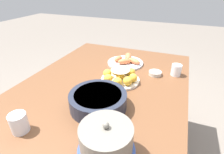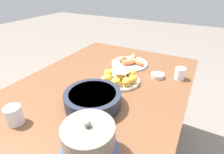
{
  "view_description": "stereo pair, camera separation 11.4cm",
  "coord_description": "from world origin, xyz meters",
  "px_view_note": "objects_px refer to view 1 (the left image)",
  "views": [
    {
      "loc": [
        0.9,
        0.41,
        1.36
      ],
      "look_at": [
        -0.04,
        0.04,
        0.81
      ],
      "focal_mm": 28.0,
      "sensor_mm": 36.0,
      "label": 1
    },
    {
      "loc": [
        0.85,
        0.52,
        1.36
      ],
      "look_at": [
        -0.04,
        0.04,
        0.81
      ],
      "focal_mm": 28.0,
      "sensor_mm": 36.0,
      "label": 2
    }
  ],
  "objects_px": {
    "sauce_bowl": "(155,73)",
    "cup_near": "(19,123)",
    "dining_table": "(104,95)",
    "seafood_platter": "(126,61)",
    "warming_pot": "(106,143)",
    "serving_bowl": "(98,100)",
    "cup_far": "(176,70)",
    "cake_plate": "(120,76)"
  },
  "relations": [
    {
      "from": "cup_near",
      "to": "cup_far",
      "type": "distance_m",
      "value": 1.01
    },
    {
      "from": "cup_far",
      "to": "warming_pot",
      "type": "xyz_separation_m",
      "value": [
        0.79,
        -0.2,
        0.03
      ]
    },
    {
      "from": "cake_plate",
      "to": "serving_bowl",
      "type": "height_order",
      "value": "cake_plate"
    },
    {
      "from": "serving_bowl",
      "to": "cake_plate",
      "type": "bearing_deg",
      "value": 176.16
    },
    {
      "from": "dining_table",
      "to": "seafood_platter",
      "type": "relative_size",
      "value": 4.97
    },
    {
      "from": "cake_plate",
      "to": "sauce_bowl",
      "type": "height_order",
      "value": "cake_plate"
    },
    {
      "from": "cake_plate",
      "to": "cup_far",
      "type": "xyz_separation_m",
      "value": [
        -0.23,
        0.34,
        0.0
      ]
    },
    {
      "from": "seafood_platter",
      "to": "warming_pot",
      "type": "xyz_separation_m",
      "value": [
        0.85,
        0.19,
        0.05
      ]
    },
    {
      "from": "serving_bowl",
      "to": "seafood_platter",
      "type": "height_order",
      "value": "serving_bowl"
    },
    {
      "from": "dining_table",
      "to": "sauce_bowl",
      "type": "distance_m",
      "value": 0.4
    },
    {
      "from": "warming_pot",
      "to": "dining_table",
      "type": "bearing_deg",
      "value": -154.89
    },
    {
      "from": "cup_far",
      "to": "dining_table",
      "type": "bearing_deg",
      "value": -55.4
    },
    {
      "from": "cake_plate",
      "to": "sauce_bowl",
      "type": "bearing_deg",
      "value": 130.61
    },
    {
      "from": "serving_bowl",
      "to": "warming_pot",
      "type": "xyz_separation_m",
      "value": [
        0.26,
        0.16,
        0.03
      ]
    },
    {
      "from": "cake_plate",
      "to": "cup_far",
      "type": "relative_size",
      "value": 3.2
    },
    {
      "from": "cake_plate",
      "to": "warming_pot",
      "type": "distance_m",
      "value": 0.58
    },
    {
      "from": "seafood_platter",
      "to": "cup_far",
      "type": "height_order",
      "value": "cup_far"
    },
    {
      "from": "cup_near",
      "to": "warming_pot",
      "type": "relative_size",
      "value": 0.42
    },
    {
      "from": "serving_bowl",
      "to": "sauce_bowl",
      "type": "relative_size",
      "value": 3.38
    },
    {
      "from": "cake_plate",
      "to": "serving_bowl",
      "type": "xyz_separation_m",
      "value": [
        0.3,
        -0.02,
        0.01
      ]
    },
    {
      "from": "cup_far",
      "to": "warming_pot",
      "type": "distance_m",
      "value": 0.81
    },
    {
      "from": "sauce_bowl",
      "to": "cup_near",
      "type": "distance_m",
      "value": 0.89
    },
    {
      "from": "dining_table",
      "to": "sauce_bowl",
      "type": "height_order",
      "value": "sauce_bowl"
    },
    {
      "from": "sauce_bowl",
      "to": "warming_pot",
      "type": "height_order",
      "value": "warming_pot"
    },
    {
      "from": "cup_near",
      "to": "warming_pot",
      "type": "height_order",
      "value": "warming_pot"
    },
    {
      "from": "seafood_platter",
      "to": "warming_pot",
      "type": "relative_size",
      "value": 1.31
    },
    {
      "from": "seafood_platter",
      "to": "cup_near",
      "type": "xyz_separation_m",
      "value": [
        0.87,
        -0.22,
        0.03
      ]
    },
    {
      "from": "dining_table",
      "to": "sauce_bowl",
      "type": "bearing_deg",
      "value": 129.84
    },
    {
      "from": "cup_far",
      "to": "serving_bowl",
      "type": "bearing_deg",
      "value": -34.33
    },
    {
      "from": "cake_plate",
      "to": "serving_bowl",
      "type": "relative_size",
      "value": 0.85
    },
    {
      "from": "serving_bowl",
      "to": "cup_near",
      "type": "xyz_separation_m",
      "value": [
        0.28,
        -0.25,
        0.0
      ]
    },
    {
      "from": "dining_table",
      "to": "cake_plate",
      "type": "bearing_deg",
      "value": 128.04
    },
    {
      "from": "warming_pot",
      "to": "cup_far",
      "type": "bearing_deg",
      "value": 165.84
    },
    {
      "from": "cake_plate",
      "to": "warming_pot",
      "type": "bearing_deg",
      "value": 13.95
    },
    {
      "from": "cup_far",
      "to": "seafood_platter",
      "type": "bearing_deg",
      "value": -99.17
    },
    {
      "from": "dining_table",
      "to": "cup_far",
      "type": "xyz_separation_m",
      "value": [
        -0.3,
        0.43,
        0.13
      ]
    },
    {
      "from": "dining_table",
      "to": "cup_far",
      "type": "relative_size",
      "value": 17.6
    },
    {
      "from": "cake_plate",
      "to": "cup_near",
      "type": "height_order",
      "value": "cake_plate"
    },
    {
      "from": "dining_table",
      "to": "warming_pot",
      "type": "distance_m",
      "value": 0.57
    },
    {
      "from": "sauce_bowl",
      "to": "cup_near",
      "type": "bearing_deg",
      "value": -31.97
    },
    {
      "from": "dining_table",
      "to": "cup_near",
      "type": "distance_m",
      "value": 0.56
    },
    {
      "from": "dining_table",
      "to": "serving_bowl",
      "type": "relative_size",
      "value": 4.69
    }
  ]
}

